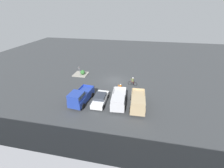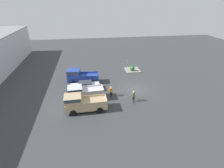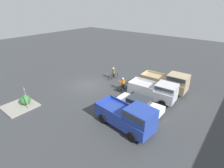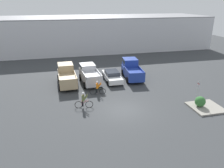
{
  "view_description": "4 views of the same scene",
  "coord_description": "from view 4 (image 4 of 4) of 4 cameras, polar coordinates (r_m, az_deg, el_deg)",
  "views": [
    {
      "loc": [
        -4.63,
        26.2,
        13.02
      ],
      "look_at": [
        -0.17,
        3.8,
        1.2
      ],
      "focal_mm": 24.0,
      "sensor_mm": 36.0,
      "label": 1
    },
    {
      "loc": [
        -23.87,
        7.36,
        13.09
      ],
      "look_at": [
        -0.17,
        3.8,
        1.2
      ],
      "focal_mm": 28.0,
      "sensor_mm": 36.0,
      "label": 2
    },
    {
      "loc": [
        13.44,
        14.83,
        9.44
      ],
      "look_at": [
        -0.17,
        3.8,
        1.2
      ],
      "focal_mm": 28.0,
      "sensor_mm": 36.0,
      "label": 3
    },
    {
      "loc": [
        -5.38,
        -17.54,
        9.6
      ],
      "look_at": [
        -0.17,
        3.8,
        1.2
      ],
      "focal_mm": 35.0,
      "sensor_mm": 36.0,
      "label": 4
    }
  ],
  "objects": [
    {
      "name": "pickup_truck_0",
      "position": [
        27.2,
        -11.79,
        2.38
      ],
      "size": [
        2.32,
        5.34,
        2.25
      ],
      "color": "tan",
      "rests_on": "ground_plane"
    },
    {
      "name": "cyclist_0",
      "position": [
        23.72,
        -3.81,
        -0.97
      ],
      "size": [
        1.73,
        0.51,
        1.58
      ],
      "color": "black",
      "rests_on": "ground_plane"
    },
    {
      "name": "fire_lane_sign",
      "position": [
        22.98,
        21.47,
        -1.37
      ],
      "size": [
        0.06,
        0.3,
        2.4
      ],
      "color": "#9E9EA3",
      "rests_on": "ground_plane"
    },
    {
      "name": "shrub",
      "position": [
        22.41,
        22.04,
        -4.27
      ],
      "size": [
        0.99,
        0.99,
        0.99
      ],
      "color": "#337033",
      "rests_on": "curb_island"
    },
    {
      "name": "pickup_truck_1",
      "position": [
        27.27,
        -5.9,
        2.59
      ],
      "size": [
        2.43,
        5.05,
        2.06
      ],
      "color": "silver",
      "rests_on": "ground_plane"
    },
    {
      "name": "ground_plane",
      "position": [
        20.71,
        2.98,
        -6.73
      ],
      "size": [
        80.0,
        80.0,
        0.0
      ],
      "primitive_type": "plane",
      "color": "#383A3D"
    },
    {
      "name": "warehouse_building",
      "position": [
        46.69,
        -7.15,
        13.03
      ],
      "size": [
        51.13,
        12.82,
        6.63
      ],
      "color": "silver",
      "rests_on": "ground_plane"
    },
    {
      "name": "cyclist_1",
      "position": [
        20.84,
        -7.46,
        -4.16
      ],
      "size": [
        1.74,
        0.51,
        1.65
      ],
      "color": "black",
      "rests_on": "ground_plane"
    },
    {
      "name": "curb_island",
      "position": [
        22.79,
        23.29,
        -5.63
      ],
      "size": [
        2.89,
        2.81,
        0.15
      ],
      "primitive_type": "cube",
      "color": "gray",
      "rests_on": "ground_plane"
    },
    {
      "name": "sedan_0",
      "position": [
        27.68,
        -0.01,
        2.12
      ],
      "size": [
        1.95,
        4.54,
        1.34
      ],
      "color": "white",
      "rests_on": "ground_plane"
    },
    {
      "name": "pickup_truck_2",
      "position": [
        28.98,
        5.13,
        3.96
      ],
      "size": [
        2.57,
        5.3,
        2.32
      ],
      "color": "#233D9E",
      "rests_on": "ground_plane"
    }
  ]
}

